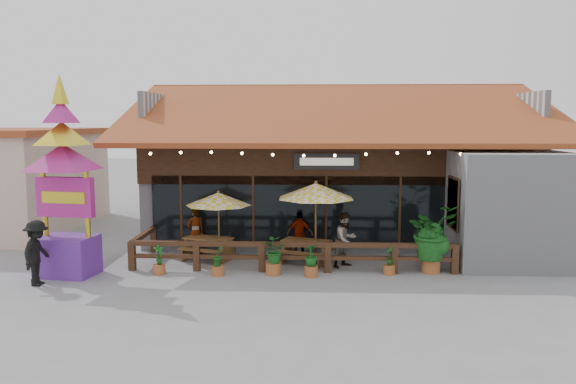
{
  "coord_description": "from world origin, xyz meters",
  "views": [
    {
      "loc": [
        -1.01,
        -17.09,
        4.57
      ],
      "look_at": [
        -1.79,
        1.5,
        2.2
      ],
      "focal_mm": 35.0,
      "sensor_mm": 36.0,
      "label": 1
    }
  ],
  "objects_px": {
    "picnic_table_left": "(209,245)",
    "tropical_plant": "(432,233)",
    "pedestrian": "(37,253)",
    "thai_sign_tower": "(63,163)",
    "umbrella_right": "(316,191)",
    "picnic_table_right": "(306,247)",
    "umbrella_left": "(218,199)"
  },
  "relations": [
    {
      "from": "umbrella_left",
      "to": "tropical_plant",
      "type": "height_order",
      "value": "umbrella_left"
    },
    {
      "from": "thai_sign_tower",
      "to": "pedestrian",
      "type": "bearing_deg",
      "value": -111.42
    },
    {
      "from": "picnic_table_left",
      "to": "tropical_plant",
      "type": "distance_m",
      "value": 7.16
    },
    {
      "from": "umbrella_left",
      "to": "tropical_plant",
      "type": "relative_size",
      "value": 1.09
    },
    {
      "from": "umbrella_right",
      "to": "picnic_table_right",
      "type": "relative_size",
      "value": 1.74
    },
    {
      "from": "umbrella_left",
      "to": "tropical_plant",
      "type": "bearing_deg",
      "value": -11.39
    },
    {
      "from": "picnic_table_left",
      "to": "pedestrian",
      "type": "bearing_deg",
      "value": -143.99
    },
    {
      "from": "tropical_plant",
      "to": "picnic_table_left",
      "type": "bearing_deg",
      "value": 169.6
    },
    {
      "from": "pedestrian",
      "to": "picnic_table_left",
      "type": "bearing_deg",
      "value": -52.68
    },
    {
      "from": "picnic_table_right",
      "to": "pedestrian",
      "type": "bearing_deg",
      "value": -159.36
    },
    {
      "from": "picnic_table_right",
      "to": "thai_sign_tower",
      "type": "distance_m",
      "value": 7.81
    },
    {
      "from": "picnic_table_right",
      "to": "tropical_plant",
      "type": "bearing_deg",
      "value": -15.14
    },
    {
      "from": "picnic_table_left",
      "to": "picnic_table_right",
      "type": "xyz_separation_m",
      "value": [
        3.23,
        -0.26,
        -0.0
      ]
    },
    {
      "from": "umbrella_left",
      "to": "umbrella_right",
      "type": "xyz_separation_m",
      "value": [
        3.19,
        -0.29,
        0.32
      ]
    },
    {
      "from": "picnic_table_left",
      "to": "picnic_table_right",
      "type": "bearing_deg",
      "value": -4.67
    },
    {
      "from": "pedestrian",
      "to": "umbrella_left",
      "type": "bearing_deg",
      "value": -54.29
    },
    {
      "from": "umbrella_right",
      "to": "thai_sign_tower",
      "type": "xyz_separation_m",
      "value": [
        -7.35,
        -1.8,
        1.03
      ]
    },
    {
      "from": "picnic_table_left",
      "to": "thai_sign_tower",
      "type": "xyz_separation_m",
      "value": [
        -3.82,
        -2.03,
        2.85
      ]
    },
    {
      "from": "umbrella_right",
      "to": "tropical_plant",
      "type": "distance_m",
      "value": 3.81
    },
    {
      "from": "umbrella_left",
      "to": "picnic_table_left",
      "type": "xyz_separation_m",
      "value": [
        -0.34,
        -0.06,
        -1.51
      ]
    },
    {
      "from": "umbrella_right",
      "to": "thai_sign_tower",
      "type": "bearing_deg",
      "value": -166.23
    },
    {
      "from": "tropical_plant",
      "to": "thai_sign_tower",
      "type": "bearing_deg",
      "value": -176.07
    },
    {
      "from": "umbrella_left",
      "to": "thai_sign_tower",
      "type": "height_order",
      "value": "thai_sign_tower"
    },
    {
      "from": "thai_sign_tower",
      "to": "pedestrian",
      "type": "relative_size",
      "value": 3.46
    },
    {
      "from": "thai_sign_tower",
      "to": "umbrella_right",
      "type": "bearing_deg",
      "value": 13.77
    },
    {
      "from": "pedestrian",
      "to": "picnic_table_right",
      "type": "bearing_deg",
      "value": -68.04
    },
    {
      "from": "tropical_plant",
      "to": "pedestrian",
      "type": "relative_size",
      "value": 1.15
    },
    {
      "from": "picnic_table_right",
      "to": "pedestrian",
      "type": "distance_m",
      "value": 7.99
    },
    {
      "from": "umbrella_right",
      "to": "picnic_table_left",
      "type": "distance_m",
      "value": 3.98
    },
    {
      "from": "picnic_table_right",
      "to": "thai_sign_tower",
      "type": "relative_size",
      "value": 0.3
    },
    {
      "from": "umbrella_left",
      "to": "pedestrian",
      "type": "relative_size",
      "value": 1.26
    },
    {
      "from": "umbrella_right",
      "to": "picnic_table_right",
      "type": "xyz_separation_m",
      "value": [
        -0.3,
        -0.04,
        -1.83
      ]
    }
  ]
}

